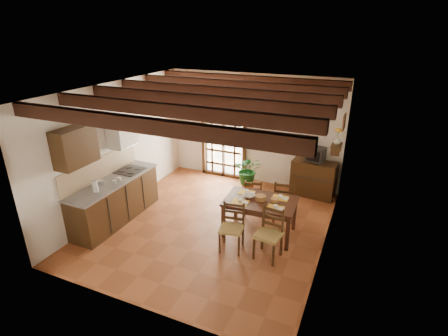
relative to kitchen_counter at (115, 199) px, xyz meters
The scene contains 25 objects.
ground_plane 2.10m from the kitchen_counter, 17.06° to the left, with size 5.00×5.00×0.00m, color brown.
room_shell 2.45m from the kitchen_counter, 17.06° to the left, with size 4.52×5.02×2.81m.
ceiling_beams 3.02m from the kitchen_counter, 17.06° to the left, with size 4.50×4.34×0.20m.
french_door 3.33m from the kitchen_counter, 69.23° to the left, with size 1.26×0.11×2.32m.
kitchen_counter is the anchor object (origin of this frame).
upper_cabinet 1.55m from the kitchen_counter, 99.72° to the right, with size 0.35×0.80×0.70m, color #352110.
range_hood 1.38m from the kitchen_counter, 99.79° to the left, with size 0.38×0.60×0.54m.
counter_items 0.49m from the kitchen_counter, 89.91° to the left, with size 0.50×1.43×0.25m.
dining_table 3.04m from the kitchen_counter, 13.40° to the left, with size 1.41×0.95×0.74m.
chair_near_left 2.66m from the kitchen_counter, ahead, with size 0.47×0.45×0.90m.
chair_near_right 3.34m from the kitchen_counter, ahead, with size 0.48×0.47×0.94m.
chair_far_left 2.93m from the kitchen_counter, 28.22° to the left, with size 0.48×0.47×0.85m.
chair_far_right 3.56m from the kitchen_counter, 23.56° to the left, with size 0.48×0.46×0.93m.
table_setting 3.05m from the kitchen_counter, 13.40° to the left, with size 0.99×0.66×0.09m.
table_bowl 2.82m from the kitchen_counter, 15.26° to the left, with size 0.22×0.22×0.05m, color white.
sideboard 4.59m from the kitchen_counter, 38.04° to the left, with size 1.03×0.46×0.88m, color #352110.
crt_tv 4.62m from the kitchen_counter, 37.98° to the left, with size 0.45×0.42×0.33m.
fuse_box 4.80m from the kitchen_counter, 41.72° to the left, with size 0.25×0.03×0.32m, color white.
plant_pot 3.23m from the kitchen_counter, 49.85° to the left, with size 0.35×0.35×0.21m, color #933515.
potted_plant 3.22m from the kitchen_counter, 49.85° to the left, with size 1.74×1.49×1.94m, color #144C19.
wall_shelf 4.76m from the kitchen_counter, 28.25° to the left, with size 0.20×0.42×0.20m.
shelf_vase 4.80m from the kitchen_counter, 28.25° to the left, with size 0.15×0.15×0.15m, color #B2BFB2.
shelf_flowers 4.85m from the kitchen_counter, 28.25° to the left, with size 0.14×0.14×0.36m.
framed_picture 4.98m from the kitchen_counter, 27.77° to the left, with size 0.03×0.32×0.32m.
pendant_lamp 3.46m from the kitchen_counter, 15.22° to the left, with size 0.36×0.36×0.84m.
Camera 1 is at (2.74, -5.66, 3.89)m, focal length 28.00 mm.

